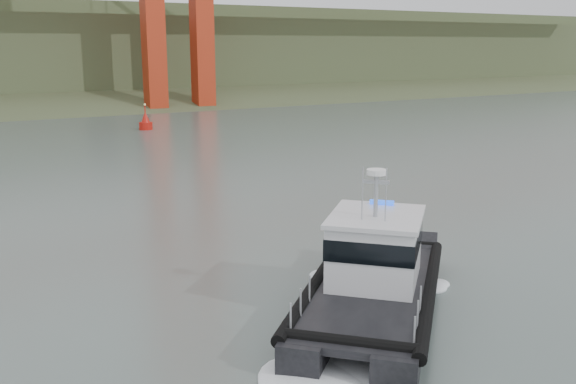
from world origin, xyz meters
The scene contains 3 objects.
ground centered at (0.00, 0.00, 0.00)m, with size 400.00×400.00×0.00m, color #485651.
patrol_boat centered at (-0.36, -3.88, 1.43)m, with size 11.43×11.33×5.73m.
nav_buoy centered at (9.29, 53.53, 0.88)m, with size 1.60×1.60×3.34m.
Camera 1 is at (-14.86, -22.27, 10.01)m, focal length 40.00 mm.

